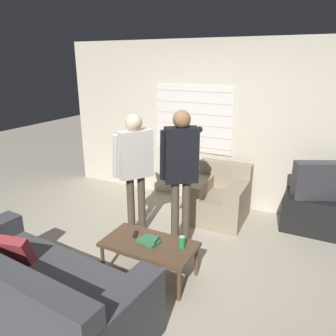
{
  "coord_description": "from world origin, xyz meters",
  "views": [
    {
      "loc": [
        1.71,
        -2.81,
        2.24
      ],
      "look_at": [
        0.02,
        0.54,
        1.0
      ],
      "focal_mm": 35.0,
      "sensor_mm": 36.0,
      "label": 1
    }
  ],
  "objects_px": {
    "couch_blue": "(34,293)",
    "person_right_standing": "(181,163)",
    "spare_remote": "(135,234)",
    "tv": "(327,181)",
    "person_left_standing": "(135,160)",
    "soda_can": "(182,242)",
    "book_stack": "(149,240)",
    "armchair_beige": "(220,198)",
    "coffee_table": "(149,246)"
  },
  "relations": [
    {
      "from": "soda_can",
      "to": "spare_remote",
      "type": "xyz_separation_m",
      "value": [
        -0.56,
        -0.01,
        -0.05
      ]
    },
    {
      "from": "coffee_table",
      "to": "person_right_standing",
      "type": "distance_m",
      "value": 1.02
    },
    {
      "from": "couch_blue",
      "to": "person_left_standing",
      "type": "distance_m",
      "value": 1.92
    },
    {
      "from": "coffee_table",
      "to": "book_stack",
      "type": "height_order",
      "value": "book_stack"
    },
    {
      "from": "couch_blue",
      "to": "armchair_beige",
      "type": "height_order",
      "value": "couch_blue"
    },
    {
      "from": "tv",
      "to": "person_left_standing",
      "type": "height_order",
      "value": "person_left_standing"
    },
    {
      "from": "person_right_standing",
      "to": "spare_remote",
      "type": "relative_size",
      "value": 12.66
    },
    {
      "from": "couch_blue",
      "to": "book_stack",
      "type": "bearing_deg",
      "value": 65.94
    },
    {
      "from": "tv",
      "to": "spare_remote",
      "type": "xyz_separation_m",
      "value": [
        -1.82,
        -1.79,
        -0.34
      ]
    },
    {
      "from": "soda_can",
      "to": "tv",
      "type": "bearing_deg",
      "value": 54.78
    },
    {
      "from": "soda_can",
      "to": "spare_remote",
      "type": "height_order",
      "value": "soda_can"
    },
    {
      "from": "couch_blue",
      "to": "spare_remote",
      "type": "xyz_separation_m",
      "value": [
        0.36,
        1.11,
        0.1
      ]
    },
    {
      "from": "couch_blue",
      "to": "spare_remote",
      "type": "bearing_deg",
      "value": 76.89
    },
    {
      "from": "couch_blue",
      "to": "book_stack",
      "type": "xyz_separation_m",
      "value": [
        0.57,
        1.04,
        0.12
      ]
    },
    {
      "from": "book_stack",
      "to": "tv",
      "type": "bearing_deg",
      "value": 49.23
    },
    {
      "from": "coffee_table",
      "to": "person_right_standing",
      "type": "xyz_separation_m",
      "value": [
        0.03,
        0.72,
        0.73
      ]
    },
    {
      "from": "coffee_table",
      "to": "person_left_standing",
      "type": "bearing_deg",
      "value": 130.34
    },
    {
      "from": "person_left_standing",
      "to": "soda_can",
      "type": "relative_size",
      "value": 12.84
    },
    {
      "from": "tv",
      "to": "book_stack",
      "type": "xyz_separation_m",
      "value": [
        -1.61,
        -1.86,
        -0.33
      ]
    },
    {
      "from": "person_right_standing",
      "to": "spare_remote",
      "type": "distance_m",
      "value": 0.97
    },
    {
      "from": "armchair_beige",
      "to": "book_stack",
      "type": "xyz_separation_m",
      "value": [
        -0.23,
        -1.67,
        0.11
      ]
    },
    {
      "from": "couch_blue",
      "to": "person_left_standing",
      "type": "relative_size",
      "value": 1.33
    },
    {
      "from": "couch_blue",
      "to": "coffee_table",
      "type": "height_order",
      "value": "couch_blue"
    },
    {
      "from": "couch_blue",
      "to": "coffee_table",
      "type": "xyz_separation_m",
      "value": [
        0.57,
        1.04,
        0.05
      ]
    },
    {
      "from": "coffee_table",
      "to": "spare_remote",
      "type": "distance_m",
      "value": 0.23
    },
    {
      "from": "couch_blue",
      "to": "person_left_standing",
      "type": "xyz_separation_m",
      "value": [
        -0.06,
        1.78,
        0.72
      ]
    },
    {
      "from": "person_left_standing",
      "to": "book_stack",
      "type": "bearing_deg",
      "value": -105.9
    },
    {
      "from": "armchair_beige",
      "to": "person_right_standing",
      "type": "relative_size",
      "value": 0.5
    },
    {
      "from": "coffee_table",
      "to": "tv",
      "type": "distance_m",
      "value": 2.49
    },
    {
      "from": "couch_blue",
      "to": "person_right_standing",
      "type": "distance_m",
      "value": 2.01
    },
    {
      "from": "armchair_beige",
      "to": "soda_can",
      "type": "distance_m",
      "value": 1.6
    },
    {
      "from": "armchair_beige",
      "to": "spare_remote",
      "type": "relative_size",
      "value": 6.28
    },
    {
      "from": "coffee_table",
      "to": "person_left_standing",
      "type": "xyz_separation_m",
      "value": [
        -0.63,
        0.74,
        0.67
      ]
    },
    {
      "from": "coffee_table",
      "to": "book_stack",
      "type": "distance_m",
      "value": 0.07
    },
    {
      "from": "person_right_standing",
      "to": "couch_blue",
      "type": "bearing_deg",
      "value": -144.6
    },
    {
      "from": "couch_blue",
      "to": "spare_remote",
      "type": "height_order",
      "value": "couch_blue"
    },
    {
      "from": "book_stack",
      "to": "soda_can",
      "type": "distance_m",
      "value": 0.36
    },
    {
      "from": "armchair_beige",
      "to": "person_right_standing",
      "type": "bearing_deg",
      "value": 76.6
    },
    {
      "from": "coffee_table",
      "to": "spare_remote",
      "type": "height_order",
      "value": "spare_remote"
    },
    {
      "from": "couch_blue",
      "to": "soda_can",
      "type": "distance_m",
      "value": 1.45
    },
    {
      "from": "book_stack",
      "to": "spare_remote",
      "type": "height_order",
      "value": "book_stack"
    },
    {
      "from": "tv",
      "to": "person_left_standing",
      "type": "xyz_separation_m",
      "value": [
        -2.23,
        -1.12,
        0.27
      ]
    },
    {
      "from": "person_left_standing",
      "to": "book_stack",
      "type": "height_order",
      "value": "person_left_standing"
    },
    {
      "from": "tv",
      "to": "person_right_standing",
      "type": "bearing_deg",
      "value": 10.39
    },
    {
      "from": "couch_blue",
      "to": "armchair_beige",
      "type": "relative_size",
      "value": 2.53
    },
    {
      "from": "couch_blue",
      "to": "soda_can",
      "type": "height_order",
      "value": "couch_blue"
    },
    {
      "from": "person_right_standing",
      "to": "soda_can",
      "type": "relative_size",
      "value": 13.59
    },
    {
      "from": "couch_blue",
      "to": "soda_can",
      "type": "relative_size",
      "value": 17.09
    },
    {
      "from": "armchair_beige",
      "to": "coffee_table",
      "type": "relative_size",
      "value": 0.86
    },
    {
      "from": "soda_can",
      "to": "couch_blue",
      "type": "bearing_deg",
      "value": -129.41
    }
  ]
}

